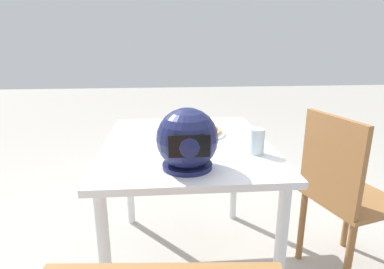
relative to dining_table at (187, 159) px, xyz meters
name	(u,v)px	position (x,y,z in m)	size (l,w,h in m)	color
ground_plane	(187,262)	(0.00, 0.00, -0.64)	(14.00, 14.00, 0.00)	#B2ADA3
dining_table	(187,159)	(0.00, 0.00, 0.00)	(0.84, 1.05, 0.73)	white
pizza_plate	(197,133)	(-0.07, -0.14, 0.10)	(0.32, 0.32, 0.01)	white
pizza	(197,130)	(-0.07, -0.14, 0.12)	(0.27, 0.27, 0.06)	tan
motorcycle_helmet	(187,140)	(0.02, 0.34, 0.21)	(0.25, 0.25, 0.25)	#191E4C
drinking_glass	(257,141)	(-0.31, 0.20, 0.15)	(0.07, 0.07, 0.12)	silver
chair_side	(342,190)	(-0.79, 0.16, -0.13)	(0.49, 0.49, 0.90)	#996638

